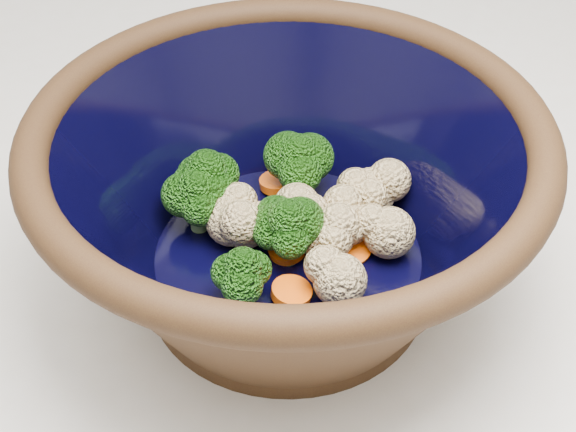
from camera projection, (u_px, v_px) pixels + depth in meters
mixing_bowl at (288, 200)px, 0.49m from camera, size 0.32×0.32×0.14m
vegetable_pile at (284, 213)px, 0.52m from camera, size 0.15×0.15×0.05m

